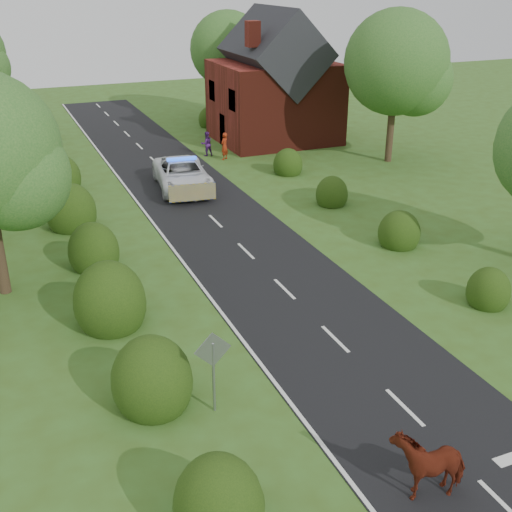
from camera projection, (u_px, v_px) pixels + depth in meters
name	position (u px, v px, depth m)	size (l,w,h in m)	color
ground	(405.00, 408.00, 18.17)	(120.00, 120.00, 0.00)	#3B581B
road	(223.00, 228.00, 30.78)	(6.00, 70.00, 0.02)	black
road_markings	(205.00, 249.00, 28.46)	(4.96, 70.00, 0.01)	white
hedgerow_left	(97.00, 263.00, 25.39)	(2.75, 50.41, 3.00)	#1D3910
hedgerow_right	(384.00, 225.00, 29.71)	(2.10, 45.78, 2.10)	#1D3910
tree_right_b	(401.00, 67.00, 39.18)	(6.56, 6.40, 9.40)	#332316
tree_right_c	(232.00, 52.00, 51.11)	(6.15, 6.00, 8.58)	#332316
road_sign	(213.00, 361.00, 17.40)	(1.06, 0.08, 2.53)	gray
house	(275.00, 87.00, 45.22)	(8.00, 7.40, 9.17)	#5F1D13
cow	(428.00, 464.00, 15.11)	(1.04, 1.97, 1.40)	#571F11
police_van	(182.00, 175.00, 36.02)	(3.47, 6.31, 1.81)	white
pedestrian_red	(224.00, 146.00, 41.61)	(0.65, 0.42, 1.77)	maroon
pedestrian_purple	(207.00, 144.00, 42.51)	(0.79, 0.61, 1.62)	#4A1B67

